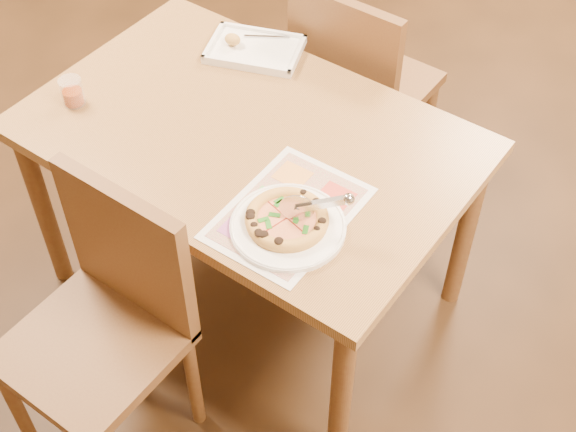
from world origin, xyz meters
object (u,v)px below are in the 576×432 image
Objects in this scene: dining_table at (248,154)px; chair_near at (110,299)px; pizza at (287,219)px; glass_tumbler at (72,93)px; menu at (289,213)px; chair_far at (355,73)px; plate at (288,227)px; appetizer_tray at (253,50)px; pizza_cutter at (313,205)px.

dining_table is 2.77× the size of chair_near.
glass_tumbler is at bearing 178.01° from pizza.
chair_near is at bearing -90.00° from dining_table.
glass_tumbler is 0.79m from menu.
chair_near is 2.14× the size of pizza.
pizza is (0.31, -0.23, 0.11)m from dining_table.
chair_far is at bearing 57.58° from glass_tumbler.
glass_tumbler reaches higher than menu.
chair_near is 0.51m from plate.
appetizer_tray reaches higher than menu.
plate is at bearing 110.72° from chair_far.
plate is 0.87× the size of appetizer_tray.
dining_table is 0.56m from glass_tumbler.
chair_near is at bearing -124.55° from menu.
plate is 3.52× the size of glass_tumbler.
glass_tumbler is at bearing -118.53° from appetizer_tray.
glass_tumbler is (-0.28, -0.52, 0.03)m from appetizer_tray.
dining_table is 15.08× the size of glass_tumbler.
chair_near reaches higher than pizza.
dining_table is at bearing 21.41° from glass_tumbler.
menu is at bearing -33.47° from dining_table.
plate is at bearing -45.67° from appetizer_tray.
pizza is at bearing -59.53° from menu.
glass_tumbler is at bearing 57.58° from chair_far.
menu is (-0.03, 0.05, -0.01)m from plate.
appetizer_tray reaches higher than pizza.
glass_tumbler reaches higher than appetizer_tray.
chair_near is 0.53m from menu.
plate is at bearing -37.77° from pizza.
chair_far is (-0.00, 1.20, 0.00)m from chair_near.
plate is 0.06m from menu.
appetizer_tray is at bearing 103.76° from chair_near.
plate is 1.38× the size of pizza.
chair_far is 5.45× the size of glass_tumbler.
pizza_cutter is at bearing 34.08° from plate.
pizza_cutter is (0.37, -0.20, 0.18)m from dining_table.
pizza is (0.31, -0.83, 0.18)m from chair_far.
pizza is at bearing 175.78° from pizza_cutter.
dining_table is at bearing 146.53° from menu.
appetizer_tray is (-0.23, 0.32, 0.10)m from dining_table.
pizza reaches higher than menu.
plate is (0.32, 0.37, 0.16)m from chair_near.
dining_table is 5.92× the size of pizza.
plate is (0.32, -0.84, 0.16)m from chair_far.
pizza_cutter is 0.38× the size of menu.
chair_far is 0.90m from pizza.
chair_far reaches higher than pizza_cutter.
pizza_cutter is at bearing 0.05° from glass_tumbler.
pizza_cutter is at bearing 25.64° from pizza.
glass_tumbler is at bearing -158.59° from dining_table.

